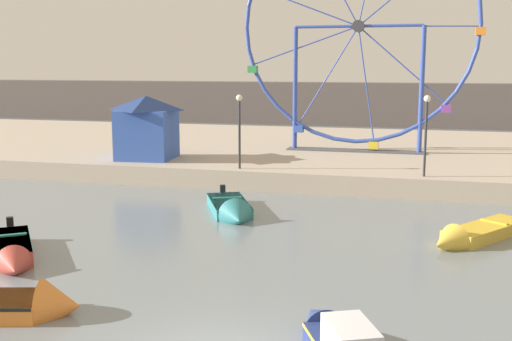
{
  "coord_description": "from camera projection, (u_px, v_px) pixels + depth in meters",
  "views": [
    {
      "loc": [
        3.92,
        -11.73,
        6.25
      ],
      "look_at": [
        -2.55,
        12.23,
        2.09
      ],
      "focal_mm": 44.54,
      "sensor_mm": 36.0,
      "label": 1
    }
  ],
  "objects": [
    {
      "name": "motorboat_faded_red",
      "position": [
        13.0,
        252.0,
        20.38
      ],
      "size": [
        3.65,
        4.3,
        1.14
      ],
      "rotation": [
        0.0,
        0.0,
        5.36
      ],
      "color": "#B24238",
      "rests_on": "ground_plane"
    },
    {
      "name": "carnival_booth_blue_tent",
      "position": [
        147.0,
        126.0,
        35.32
      ],
      "size": [
        3.47,
        3.53,
        3.51
      ],
      "rotation": [
        0.0,
        0.0,
        0.09
      ],
      "color": "#3356B7",
      "rests_on": "quay_promenade"
    },
    {
      "name": "motorboat_teal_painted",
      "position": [
        232.0,
        210.0,
        26.45
      ],
      "size": [
        3.34,
        4.81,
        1.42
      ],
      "rotation": [
        0.0,
        0.0,
        5.16
      ],
      "color": "teal",
      "rests_on": "ground_plane"
    },
    {
      "name": "ferris_wheel_blue_frame",
      "position": [
        358.0,
        30.0,
        37.44
      ],
      "size": [
        14.1,
        1.2,
        14.42
      ],
      "color": "#334CA8",
      "rests_on": "quay_promenade"
    },
    {
      "name": "quay_promenade",
      "position": [
        363.0,
        154.0,
        41.15
      ],
      "size": [
        110.0,
        22.98,
        1.02
      ],
      "primitive_type": "cube",
      "color": "tan",
      "rests_on": "ground_plane"
    },
    {
      "name": "distant_town_skyline",
      "position": [
        388.0,
        105.0,
        64.33
      ],
      "size": [
        140.0,
        3.0,
        4.4
      ],
      "primitive_type": "cube",
      "color": "#564C47",
      "rests_on": "ground_plane"
    },
    {
      "name": "motorboat_orange_hull",
      "position": [
        6.0,
        306.0,
        15.96
      ],
      "size": [
        4.79,
        2.62,
        1.4
      ],
      "rotation": [
        0.0,
        0.0,
        0.28
      ],
      "color": "orange",
      "rests_on": "ground_plane"
    },
    {
      "name": "promenade_lamp_far",
      "position": [
        239.0,
        120.0,
        31.84
      ],
      "size": [
        0.32,
        0.32,
        3.74
      ],
      "color": "#2D2D33",
      "rests_on": "quay_promenade"
    },
    {
      "name": "promenade_lamp_near",
      "position": [
        426.0,
        124.0,
        29.55
      ],
      "size": [
        0.32,
        0.32,
        3.82
      ],
      "color": "#2D2D33",
      "rests_on": "quay_promenade"
    },
    {
      "name": "motorboat_mustard_yellow",
      "position": [
        473.0,
        234.0,
        22.62
      ],
      "size": [
        3.94,
        4.88,
        1.17
      ],
      "rotation": [
        0.0,
        0.0,
        4.1
      ],
      "color": "gold",
      "rests_on": "ground_plane"
    }
  ]
}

